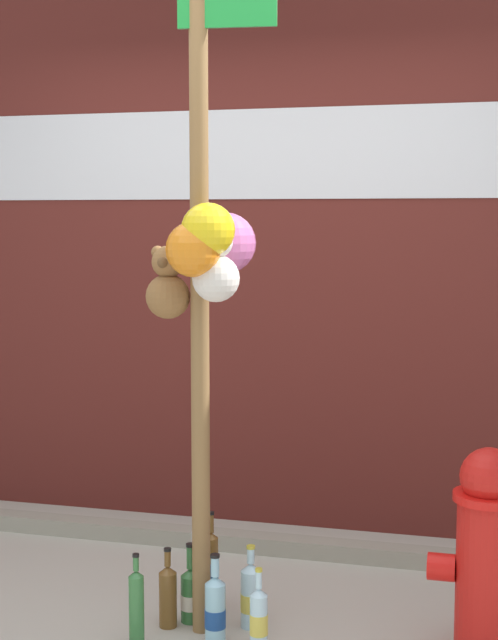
% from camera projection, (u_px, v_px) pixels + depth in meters
% --- Properties ---
extents(building_wall, '(10.00, 0.21, 3.63)m').
position_uv_depth(building_wall, '(271.00, 175.00, 4.94)').
color(building_wall, '#561E19').
rests_on(building_wall, ground_plane).
extents(curb_strip, '(8.00, 0.12, 0.08)m').
position_uv_depth(curb_strip, '(245.00, 542.00, 4.63)').
color(curb_strip, gray).
rests_on(curb_strip, ground_plane).
extents(memorial_post, '(0.51, 0.53, 2.82)m').
position_uv_depth(memorial_post, '(203.00, 198.00, 3.54)').
color(memorial_post, olive).
rests_on(memorial_post, ground_plane).
extents(fire_hydrant, '(0.42, 0.26, 0.78)m').
position_uv_depth(fire_hydrant, '(487.00, 552.00, 3.47)').
color(fire_hydrant, red).
rests_on(fire_hydrant, ground_plane).
extents(bottle_0, '(0.07, 0.07, 0.34)m').
position_uv_depth(bottle_0, '(259.00, 622.00, 3.49)').
color(bottle_0, '#B2DBEA').
rests_on(bottle_0, ground_plane).
extents(bottle_1, '(0.08, 0.08, 0.32)m').
position_uv_depth(bottle_1, '(191.00, 594.00, 3.80)').
color(bottle_1, '#337038').
rests_on(bottle_1, ground_plane).
extents(bottle_2, '(0.06, 0.06, 0.41)m').
position_uv_depth(bottle_2, '(211.00, 570.00, 3.93)').
color(bottle_2, brown).
rests_on(bottle_2, ground_plane).
extents(bottle_3, '(0.06, 0.06, 0.36)m').
position_uv_depth(bottle_3, '(136.00, 607.00, 3.58)').
color(bottle_3, '#337038').
rests_on(bottle_3, ground_plane).
extents(bottle_4, '(0.07, 0.07, 0.41)m').
position_uv_depth(bottle_4, '(199.00, 560.00, 4.03)').
color(bottle_4, silver).
rests_on(bottle_4, ground_plane).
extents(bottle_5, '(0.08, 0.08, 0.34)m').
position_uv_depth(bottle_5, '(215.00, 609.00, 3.61)').
color(bottle_5, '#93CCE0').
rests_on(bottle_5, ground_plane).
extents(bottle_6, '(0.08, 0.08, 0.33)m').
position_uv_depth(bottle_6, '(251.00, 595.00, 3.75)').
color(bottle_6, '#B2DBEA').
rests_on(bottle_6, ground_plane).
extents(bottle_7, '(0.07, 0.07, 0.32)m').
position_uv_depth(bottle_7, '(168.00, 595.00, 3.75)').
color(bottle_7, brown).
rests_on(bottle_7, ground_plane).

